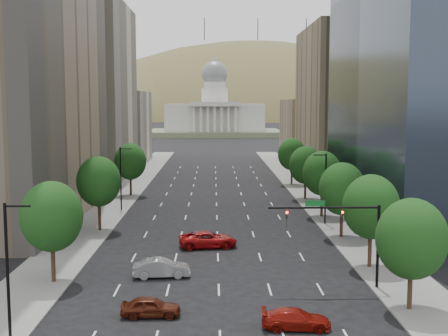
{
  "coord_description": "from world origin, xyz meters",
  "views": [
    {
      "loc": [
        -0.38,
        -15.97,
        15.27
      ],
      "look_at": [
        0.74,
        47.96,
        8.0
      ],
      "focal_mm": 46.46,
      "sensor_mm": 36.0,
      "label": 1
    }
  ],
  "objects": [
    {
      "name": "tree_left_1",
      "position": [
        -14.0,
        52.0,
        5.96
      ],
      "size": [
        5.2,
        5.2,
        8.97
      ],
      "color": "#382316",
      "rests_on": "ground"
    },
    {
      "name": "filler_right",
      "position": [
        25.0,
        133.0,
        8.0
      ],
      "size": [
        14.0,
        26.0,
        16.0
      ],
      "primitive_type": "cube",
      "color": "#8C7759",
      "rests_on": "ground"
    },
    {
      "name": "filler_left",
      "position": [
        -25.0,
        136.0,
        9.0
      ],
      "size": [
        14.0,
        26.0,
        18.0
      ],
      "primitive_type": "cube",
      "color": "beige",
      "rests_on": "ground"
    },
    {
      "name": "midrise_cream_left",
      "position": [
        -25.0,
        103.0,
        17.5
      ],
      "size": [
        14.0,
        30.0,
        35.0
      ],
      "primitive_type": "cube",
      "color": "beige",
      "rests_on": "ground"
    },
    {
      "name": "tree_right_5",
      "position": [
        14.0,
        90.0,
        5.75
      ],
      "size": [
        5.2,
        5.2,
        8.75
      ],
      "color": "#382316",
      "rests_on": "ground"
    },
    {
      "name": "tree_right_0",
      "position": [
        14.0,
        25.0,
        5.39
      ],
      "size": [
        5.2,
        5.2,
        8.39
      ],
      "color": "#382316",
      "rests_on": "ground"
    },
    {
      "name": "tree_right_4",
      "position": [
        14.0,
        74.0,
        5.46
      ],
      "size": [
        5.2,
        5.2,
        8.46
      ],
      "color": "#382316",
      "rests_on": "ground"
    },
    {
      "name": "parking_tan_right",
      "position": [
        25.0,
        100.0,
        15.0
      ],
      "size": [
        14.0,
        30.0,
        30.0
      ],
      "primitive_type": "cube",
      "color": "#8C7759",
      "rests_on": "ground"
    },
    {
      "name": "traffic_signal",
      "position": [
        10.53,
        30.0,
        5.17
      ],
      "size": [
        9.12,
        0.4,
        7.38
      ],
      "color": "black",
      "rests_on": "ground"
    },
    {
      "name": "tree_right_2",
      "position": [
        14.0,
        48.0,
        5.6
      ],
      "size": [
        5.2,
        5.2,
        8.61
      ],
      "color": "#382316",
      "rests_on": "ground"
    },
    {
      "name": "tree_left_0",
      "position": [
        -14.0,
        32.0,
        5.75
      ],
      "size": [
        5.2,
        5.2,
        8.75
      ],
      "color": "#382316",
      "rests_on": "ground"
    },
    {
      "name": "sidewalk_right",
      "position": [
        15.5,
        60.0,
        0.07
      ],
      "size": [
        6.0,
        200.0,
        0.15
      ],
      "primitive_type": "cube",
      "color": "slate",
      "rests_on": "ground"
    },
    {
      "name": "tree_right_3",
      "position": [
        14.0,
        60.0,
        5.89
      ],
      "size": [
        5.2,
        5.2,
        8.89
      ],
      "color": "#382316",
      "rests_on": "ground"
    },
    {
      "name": "car_silver",
      "position": [
        -5.0,
        33.52,
        0.82
      ],
      "size": [
        5.13,
        2.2,
        1.64
      ],
      "primitive_type": "imported",
      "rotation": [
        0.0,
        0.0,
        1.66
      ],
      "color": "gray",
      "rests_on": "ground"
    },
    {
      "name": "foothills",
      "position": [
        34.67,
        599.39,
        -37.78
      ],
      "size": [
        720.0,
        413.0,
        263.0
      ],
      "color": "brown",
      "rests_on": "ground"
    },
    {
      "name": "sidewalk_left",
      "position": [
        -15.5,
        60.0,
        0.07
      ],
      "size": [
        6.0,
        200.0,
        0.15
      ],
      "primitive_type": "cube",
      "color": "slate",
      "rests_on": "ground"
    },
    {
      "name": "streetlight_rn",
      "position": [
        13.44,
        55.0,
        4.84
      ],
      "size": [
        1.7,
        0.2,
        9.0
      ],
      "color": "black",
      "rests_on": "ground"
    },
    {
      "name": "capitol",
      "position": [
        0.0,
        249.71,
        8.58
      ],
      "size": [
        60.0,
        40.0,
        35.2
      ],
      "color": "#596647",
      "rests_on": "ground"
    },
    {
      "name": "car_red_far",
      "position": [
        -1.02,
        43.97,
        0.85
      ],
      "size": [
        6.43,
        3.6,
        1.7
      ],
      "primitive_type": "imported",
      "rotation": [
        0.0,
        0.0,
        1.7
      ],
      "color": "maroon",
      "rests_on": "ground"
    },
    {
      "name": "tree_left_2",
      "position": [
        -14.0,
        78.0,
        5.68
      ],
      "size": [
        5.2,
        5.2,
        8.68
      ],
      "color": "#382316",
      "rests_on": "ground"
    },
    {
      "name": "car_maroon",
      "position": [
        -4.92,
        24.12,
        0.73
      ],
      "size": [
        4.31,
        1.81,
        1.46
      ],
      "primitive_type": "imported",
      "rotation": [
        0.0,
        0.0,
        1.59
      ],
      "color": "#44170B",
      "rests_on": "ground"
    },
    {
      "name": "streetlight_ln",
      "position": [
        -13.44,
        65.0,
        4.84
      ],
      "size": [
        1.7,
        0.2,
        9.0
      ],
      "color": "black",
      "rests_on": "ground"
    },
    {
      "name": "car_red_near",
      "position": [
        5.17,
        21.7,
        0.68
      ],
      "size": [
        4.78,
        2.16,
        1.36
      ],
      "primitive_type": "imported",
      "rotation": [
        0.0,
        0.0,
        1.52
      ],
      "color": "maroon",
      "rests_on": "ground"
    },
    {
      "name": "tree_right_1",
      "position": [
        14.0,
        36.0,
        5.75
      ],
      "size": [
        5.2,
        5.2,
        8.75
      ],
      "color": "#382316",
      "rests_on": "ground"
    },
    {
      "name": "streetlight_ls",
      "position": [
        -13.44,
        20.0,
        4.84
      ],
      "size": [
        1.7,
        0.2,
        9.0
      ],
      "color": "black",
      "rests_on": "ground"
    }
  ]
}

